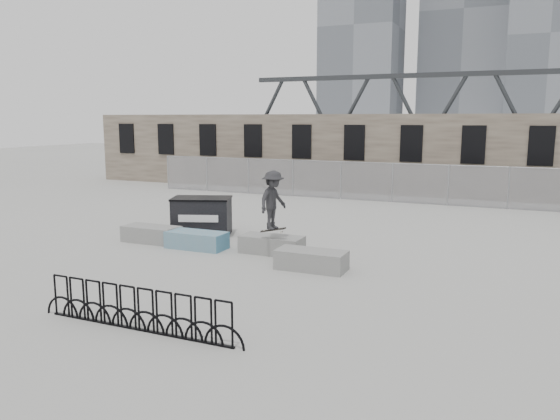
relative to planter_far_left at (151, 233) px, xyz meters
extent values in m
plane|color=#A1A29D|center=(3.01, -0.02, -0.30)|extent=(120.00, 120.00, 0.00)
cube|color=#68594C|center=(3.01, 16.23, 1.95)|extent=(36.00, 2.50, 4.50)
cube|color=black|center=(-12.99, 14.96, 2.60)|extent=(1.20, 0.12, 2.00)
cube|color=black|center=(-9.79, 14.96, 2.60)|extent=(1.20, 0.12, 2.00)
cube|color=black|center=(-6.59, 14.96, 2.60)|extent=(1.20, 0.12, 2.00)
cube|color=black|center=(-3.39, 14.96, 2.60)|extent=(1.20, 0.12, 2.00)
cube|color=black|center=(-0.19, 14.96, 2.60)|extent=(1.20, 0.12, 2.00)
cube|color=black|center=(3.01, 14.96, 2.60)|extent=(1.20, 0.12, 2.00)
cube|color=black|center=(6.21, 14.96, 2.60)|extent=(1.20, 0.12, 2.00)
cube|color=black|center=(9.41, 14.96, 2.60)|extent=(1.20, 0.12, 2.00)
cube|color=black|center=(12.61, 14.96, 2.60)|extent=(1.20, 0.12, 2.00)
cylinder|color=gray|center=(-7.99, 12.48, 0.70)|extent=(0.06, 0.06, 2.00)
cylinder|color=gray|center=(-5.24, 12.48, 0.70)|extent=(0.06, 0.06, 2.00)
cylinder|color=gray|center=(-2.49, 12.48, 0.70)|extent=(0.06, 0.06, 2.00)
cylinder|color=gray|center=(0.26, 12.48, 0.70)|extent=(0.06, 0.06, 2.00)
cylinder|color=gray|center=(3.01, 12.48, 0.70)|extent=(0.06, 0.06, 2.00)
cylinder|color=gray|center=(5.76, 12.48, 0.70)|extent=(0.06, 0.06, 2.00)
cylinder|color=gray|center=(8.51, 12.48, 0.70)|extent=(0.06, 0.06, 2.00)
cylinder|color=gray|center=(11.26, 12.48, 0.70)|extent=(0.06, 0.06, 2.00)
cube|color=#99999E|center=(3.01, 12.48, 0.70)|extent=(22.00, 0.02, 2.00)
cylinder|color=gray|center=(3.01, 12.48, 1.70)|extent=(22.00, 0.04, 0.04)
cube|color=gray|center=(0.00, 0.00, -0.02)|extent=(2.00, 0.90, 0.56)
cube|color=#2D471E|center=(0.00, 0.00, 0.20)|extent=(1.76, 0.66, 0.10)
cube|color=teal|center=(1.96, -0.19, -0.02)|extent=(2.00, 0.90, 0.56)
cube|color=#2D471E|center=(1.96, -0.19, 0.20)|extent=(1.76, 0.66, 0.10)
cube|color=gray|center=(4.52, 0.20, -0.02)|extent=(2.00, 0.90, 0.56)
cube|color=#2D471E|center=(4.52, 0.20, 0.20)|extent=(1.76, 0.66, 0.10)
cube|color=gray|center=(6.34, -1.10, -0.02)|extent=(2.00, 0.90, 0.56)
cube|color=#2D471E|center=(6.34, -1.10, 0.20)|extent=(1.76, 0.66, 0.10)
cube|color=black|center=(0.99, 1.74, 0.37)|extent=(2.36, 1.87, 1.34)
cube|color=black|center=(0.99, 1.74, 1.06)|extent=(2.43, 1.93, 0.06)
cube|color=white|center=(1.20, 1.14, 0.42)|extent=(1.36, 0.51, 0.26)
cube|color=black|center=(4.66, -6.76, -0.28)|extent=(4.50, 0.11, 0.04)
torus|color=black|center=(2.63, -6.74, 0.15)|extent=(0.89, 0.06, 0.89)
torus|color=black|center=(3.08, -6.74, 0.15)|extent=(0.89, 0.06, 0.89)
torus|color=black|center=(3.53, -6.75, 0.15)|extent=(0.89, 0.06, 0.89)
torus|color=black|center=(3.98, -6.75, 0.15)|extent=(0.89, 0.06, 0.89)
torus|color=black|center=(4.43, -6.76, 0.15)|extent=(0.89, 0.06, 0.89)
torus|color=black|center=(4.88, -6.76, 0.15)|extent=(0.89, 0.06, 0.89)
torus|color=black|center=(5.33, -6.77, 0.15)|extent=(0.89, 0.06, 0.89)
torus|color=black|center=(5.78, -6.78, 0.15)|extent=(0.89, 0.06, 0.89)
torus|color=black|center=(6.23, -6.78, 0.15)|extent=(0.89, 0.06, 0.89)
torus|color=black|center=(6.68, -6.79, 0.15)|extent=(0.89, 0.06, 0.89)
cube|color=slate|center=(-16.99, 89.98, 20.70)|extent=(14.00, 12.00, 42.00)
cube|color=slate|center=(1.01, 99.98, 23.70)|extent=(16.00, 14.00, 48.00)
cube|color=slate|center=(15.01, 84.98, 16.70)|extent=(12.00, 12.00, 34.00)
cube|color=#2D3033|center=(13.01, 54.98, 3.70)|extent=(70.00, 3.00, 1.20)
cube|color=#2D3033|center=(13.01, 54.98, 9.20)|extent=(70.00, 0.60, 0.60)
cube|color=gray|center=(-16.99, 54.98, 1.70)|extent=(2.00, 3.00, 4.00)
imported|color=#28272A|center=(4.72, -0.15, 1.48)|extent=(0.90, 1.28, 1.81)
cube|color=black|center=(4.72, -0.15, 0.54)|extent=(0.81, 0.31, 0.17)
cylinder|color=beige|center=(4.44, -0.22, 0.49)|extent=(0.06, 0.03, 0.06)
cylinder|color=beige|center=(4.44, -0.08, 0.49)|extent=(0.06, 0.03, 0.06)
cylinder|color=beige|center=(5.00, -0.22, 0.49)|extent=(0.06, 0.03, 0.06)
cylinder|color=beige|center=(5.00, -0.08, 0.49)|extent=(0.06, 0.03, 0.06)
camera|label=1|loc=(11.51, -15.28, 3.96)|focal=35.00mm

